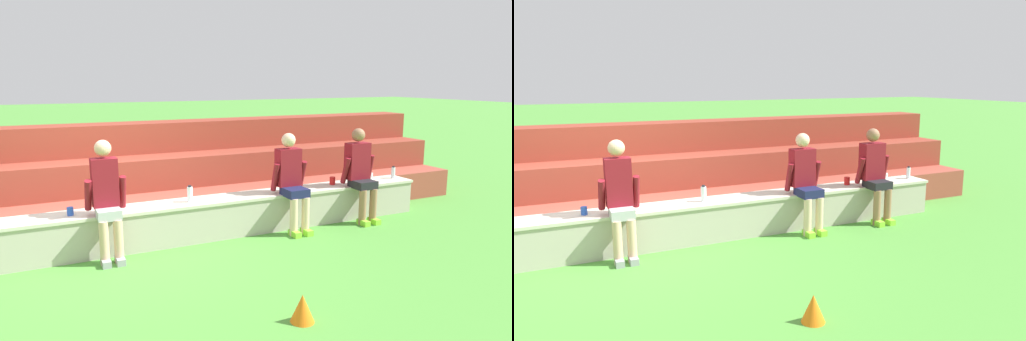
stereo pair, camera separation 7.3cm
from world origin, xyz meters
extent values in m
plane|color=#4C9338|center=(0.00, 0.00, 0.00)|extent=(80.00, 80.00, 0.00)
cube|color=#B7AF9E|center=(0.00, 0.24, 0.27)|extent=(9.52, 0.47, 0.53)
cube|color=beige|center=(0.00, 0.24, 0.52)|extent=(9.56, 0.51, 0.04)
cube|color=#9B4435|center=(0.00, 0.90, 0.24)|extent=(12.46, 0.62, 0.49)
cube|color=brown|center=(0.00, 1.52, 0.49)|extent=(12.46, 0.62, 0.98)
cube|color=maroon|center=(0.00, 2.15, 0.73)|extent=(12.46, 0.62, 1.46)
cylinder|color=#DBAD89|center=(-0.17, -0.20, 0.27)|extent=(0.11, 0.11, 0.53)
cylinder|color=#DBAD89|center=(0.00, -0.20, 0.27)|extent=(0.11, 0.11, 0.53)
cube|color=#99999E|center=(-0.17, -0.24, 0.04)|extent=(0.10, 0.22, 0.08)
cube|color=#99999E|center=(0.00, -0.24, 0.04)|extent=(0.10, 0.22, 0.08)
cube|color=#B2B2B7|center=(-0.08, -0.08, 0.59)|extent=(0.28, 0.31, 0.12)
cube|color=maroon|center=(-0.08, 0.08, 0.94)|extent=(0.31, 0.20, 0.60)
sphere|color=#DBAD89|center=(-0.08, 0.08, 1.36)|extent=(0.20, 0.20, 0.20)
cylinder|color=maroon|center=(-0.28, 0.06, 0.81)|extent=(0.08, 0.25, 0.42)
cylinder|color=maroon|center=(0.12, 0.06, 0.81)|extent=(0.08, 0.20, 0.43)
cylinder|color=beige|center=(2.39, -0.24, 0.27)|extent=(0.11, 0.11, 0.53)
cylinder|color=beige|center=(2.59, -0.24, 0.27)|extent=(0.11, 0.11, 0.53)
cube|color=#8CD833|center=(2.39, -0.28, 0.04)|extent=(0.10, 0.22, 0.08)
cube|color=#8CD833|center=(2.59, -0.28, 0.04)|extent=(0.10, 0.22, 0.08)
cube|color=#191E47|center=(2.49, -0.09, 0.59)|extent=(0.31, 0.35, 0.12)
cube|color=maroon|center=(2.49, 0.11, 0.92)|extent=(0.35, 0.20, 0.54)
sphere|color=beige|center=(2.49, 0.11, 1.31)|extent=(0.20, 0.20, 0.20)
cylinder|color=maroon|center=(2.27, 0.09, 0.79)|extent=(0.08, 0.19, 0.43)
cylinder|color=maroon|center=(2.71, 0.09, 0.79)|extent=(0.08, 0.20, 0.42)
cylinder|color=#996B4C|center=(3.59, -0.23, 0.27)|extent=(0.11, 0.11, 0.53)
cylinder|color=#996B4C|center=(3.79, -0.23, 0.27)|extent=(0.11, 0.11, 0.53)
cube|color=#8CD833|center=(3.59, -0.27, 0.04)|extent=(0.10, 0.22, 0.08)
cube|color=#8CD833|center=(3.79, -0.27, 0.04)|extent=(0.10, 0.22, 0.08)
cube|color=black|center=(3.69, -0.09, 0.59)|extent=(0.33, 0.34, 0.12)
cube|color=maroon|center=(3.69, 0.06, 0.93)|extent=(0.36, 0.20, 0.56)
sphere|color=#996B4C|center=(3.69, 0.06, 1.33)|extent=(0.20, 0.20, 0.20)
cylinder|color=maroon|center=(3.46, 0.04, 0.80)|extent=(0.08, 0.20, 0.42)
cylinder|color=maroon|center=(3.93, 0.04, 0.80)|extent=(0.08, 0.16, 0.43)
cylinder|color=silver|center=(1.03, 0.21, 0.64)|extent=(0.08, 0.08, 0.21)
cylinder|color=black|center=(1.03, 0.21, 0.76)|extent=(0.05, 0.05, 0.02)
cylinder|color=silver|center=(4.59, 0.25, 0.63)|extent=(0.06, 0.06, 0.18)
cylinder|color=black|center=(4.59, 0.25, 0.73)|extent=(0.04, 0.04, 0.02)
cylinder|color=blue|center=(-0.49, 0.22, 0.59)|extent=(0.08, 0.08, 0.10)
cylinder|color=red|center=(3.39, 0.28, 0.60)|extent=(0.09, 0.09, 0.12)
cylinder|color=white|center=(4.13, 0.28, 0.60)|extent=(0.09, 0.09, 0.12)
cone|color=orange|center=(1.24, -2.39, 0.13)|extent=(0.22, 0.22, 0.26)
camera|label=1|loc=(-0.89, -5.83, 2.18)|focal=33.64mm
camera|label=2|loc=(-0.83, -5.87, 2.18)|focal=33.64mm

